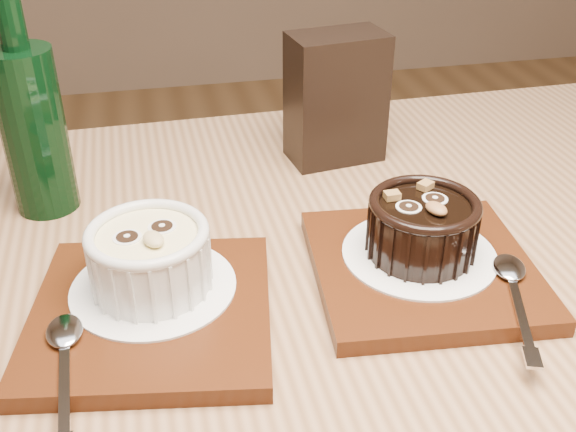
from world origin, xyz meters
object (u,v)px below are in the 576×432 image
tray_left (152,313)px  ramekin_white (150,255)px  condiment_stand (336,98)px  green_bottle (33,125)px  ramekin_dark (423,224)px  table (307,393)px  tray_right (422,268)px

tray_left → ramekin_white: bearing=81.6°
condiment_stand → green_bottle: (-0.30, -0.05, 0.02)m
ramekin_white → ramekin_dark: (0.22, -0.00, -0.00)m
ramekin_dark → condiment_stand: size_ratio=0.65×
tray_left → ramekin_dark: ramekin_dark is taller
table → tray_right: size_ratio=6.76×
tray_left → ramekin_white: ramekin_white is taller
table → tray_left: tray_left is taller
tray_left → table: bearing=-6.6°
table → green_bottle: green_bottle is taller
tray_right → ramekin_white: bearing=177.2°
ramekin_dark → tray_right: bearing=-106.9°
green_bottle → ramekin_dark: bearing=-29.3°
tray_right → green_bottle: green_bottle is taller
tray_left → tray_right: bearing=2.8°
tray_left → condiment_stand: (0.21, 0.24, 0.06)m
ramekin_dark → green_bottle: bearing=133.7°
tray_left → ramekin_dark: (0.23, 0.02, 0.04)m
ramekin_white → condiment_stand: (0.21, 0.22, 0.02)m
table → condiment_stand: 0.32m
ramekin_dark → green_bottle: 0.37m
ramekin_dark → ramekin_white: bearing=162.7°
green_bottle → tray_left: bearing=-65.1°
table → ramekin_dark: 0.17m
tray_right → condiment_stand: size_ratio=1.29×
ramekin_white → ramekin_dark: ramekin_white is taller
tray_right → condiment_stand: (-0.01, 0.23, 0.06)m
tray_left → ramekin_white: size_ratio=1.91×
green_bottle → condiment_stand: bearing=8.4°
tray_left → green_bottle: (-0.09, 0.20, 0.08)m
tray_left → condiment_stand: size_ratio=1.29×
table → condiment_stand: bearing=70.4°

